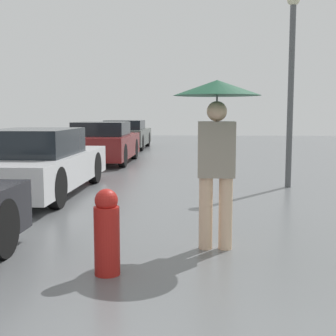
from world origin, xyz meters
TOP-DOWN VIEW (x-y plane):
  - pedestrian at (-0.06, 3.72)m, footprint 0.96×0.96m
  - parked_car_second at (-3.27, 7.14)m, footprint 1.65×4.45m
  - parked_car_third at (-3.18, 12.68)m, footprint 1.76×3.83m
  - parked_car_farthest at (-3.38, 18.44)m, footprint 1.79×3.99m
  - street_lamp at (1.60, 8.25)m, footprint 0.26×0.26m
  - fire_hydrant at (-1.12, 2.80)m, footprint 0.24×0.24m

SIDE VIEW (x-z plane):
  - fire_hydrant at x=-1.12m, z-range 0.00..0.83m
  - parked_car_second at x=-3.27m, z-range -0.03..1.20m
  - parked_car_farthest at x=-3.38m, z-range -0.02..1.19m
  - parked_car_third at x=-3.18m, z-range -0.03..1.23m
  - pedestrian at x=-0.06m, z-range 0.49..2.38m
  - street_lamp at x=1.60m, z-range 0.37..4.27m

